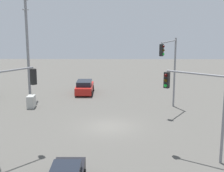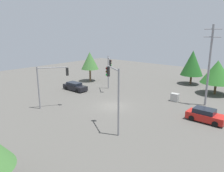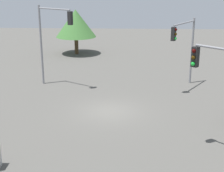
{
  "view_description": "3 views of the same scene",
  "coord_description": "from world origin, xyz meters",
  "px_view_note": "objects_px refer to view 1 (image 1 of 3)",
  "views": [
    {
      "loc": [
        26.72,
        0.44,
        9.31
      ],
      "look_at": [
        -1.15,
        0.22,
        3.16
      ],
      "focal_mm": 55.0,
      "sensor_mm": 36.0,
      "label": 1
    },
    {
      "loc": [
        -18.69,
        21.83,
        10.12
      ],
      "look_at": [
        -0.38,
        0.51,
        3.05
      ],
      "focal_mm": 35.0,
      "sensor_mm": 36.0,
      "label": 2
    },
    {
      "loc": [
        1.16,
        -22.32,
        9.01
      ],
      "look_at": [
        0.25,
        -1.82,
        2.44
      ],
      "focal_mm": 55.0,
      "sensor_mm": 36.0,
      "label": 3
    }
  ],
  "objects_px": {
    "electrical_cabinet": "(31,102)",
    "sedan_red": "(84,87)",
    "traffic_signal_main": "(198,98)",
    "traffic_signal_aux": "(11,97)",
    "traffic_signal_cross": "(170,62)"
  },
  "relations": [
    {
      "from": "traffic_signal_main",
      "to": "traffic_signal_aux",
      "type": "xyz_separation_m",
      "value": [
        0.06,
        -11.76,
        0.09
      ]
    },
    {
      "from": "sedan_red",
      "to": "traffic_signal_aux",
      "type": "xyz_separation_m",
      "value": [
        17.48,
        -3.06,
        3.32
      ]
    },
    {
      "from": "traffic_signal_main",
      "to": "electrical_cabinet",
      "type": "height_order",
      "value": "traffic_signal_main"
    },
    {
      "from": "traffic_signal_cross",
      "to": "electrical_cabinet",
      "type": "height_order",
      "value": "traffic_signal_cross"
    },
    {
      "from": "traffic_signal_aux",
      "to": "traffic_signal_cross",
      "type": "bearing_deg",
      "value": -4.33
    },
    {
      "from": "traffic_signal_main",
      "to": "electrical_cabinet",
      "type": "distance_m",
      "value": 17.97
    },
    {
      "from": "traffic_signal_cross",
      "to": "traffic_signal_aux",
      "type": "relative_size",
      "value": 1.14
    },
    {
      "from": "traffic_signal_aux",
      "to": "electrical_cabinet",
      "type": "height_order",
      "value": "traffic_signal_aux"
    },
    {
      "from": "traffic_signal_aux",
      "to": "sedan_red",
      "type": "bearing_deg",
      "value": 32.52
    },
    {
      "from": "sedan_red",
      "to": "traffic_signal_main",
      "type": "distance_m",
      "value": 19.74
    },
    {
      "from": "sedan_red",
      "to": "traffic_signal_cross",
      "type": "distance_m",
      "value": 11.48
    },
    {
      "from": "sedan_red",
      "to": "traffic_signal_main",
      "type": "xyz_separation_m",
      "value": [
        17.42,
        8.7,
        3.23
      ]
    },
    {
      "from": "traffic_signal_main",
      "to": "traffic_signal_cross",
      "type": "relative_size",
      "value": 0.84
    },
    {
      "from": "electrical_cabinet",
      "to": "sedan_red",
      "type": "bearing_deg",
      "value": 141.6
    },
    {
      "from": "sedan_red",
      "to": "electrical_cabinet",
      "type": "height_order",
      "value": "sedan_red"
    }
  ]
}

